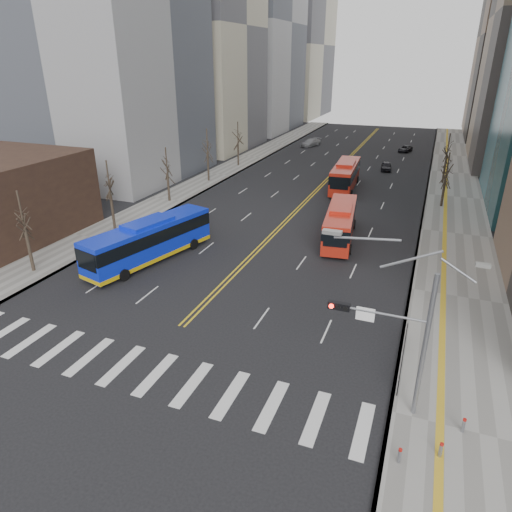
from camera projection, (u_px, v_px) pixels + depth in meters
ground at (138, 370)px, 26.63m from camera, size 220.00×220.00×0.00m
sidewalk_right at (454, 197)px, 59.22m from camera, size 7.00×130.00×0.15m
sidewalk_left at (218, 175)px, 70.50m from camera, size 5.00×130.00×0.15m
crosswalk at (138, 370)px, 26.62m from camera, size 26.70×4.00×0.01m
centerline at (337, 170)px, 73.59m from camera, size 0.55×100.00×0.01m
office_towers at (365, 10)px, 75.50m from camera, size 83.00×134.00×58.00m
signal_mast at (395, 328)px, 21.82m from camera, size 5.37×0.37×9.39m
pedestrian_railing at (403, 354)px, 26.67m from camera, size 0.06×6.06×1.02m
bollards at (435, 443)px, 20.86m from camera, size 2.87×3.17×0.78m
street_trees at (248, 161)px, 56.56m from camera, size 35.20×47.20×7.60m
blue_bus at (149, 240)px, 40.25m from camera, size 5.89×13.19×3.74m
red_bus_near at (340, 221)px, 44.84m from camera, size 3.87×11.23×3.49m
red_bus_far at (345, 174)px, 62.24m from camera, size 3.51×12.01×3.75m
car_white at (109, 246)px, 42.06m from camera, size 2.52×5.02×1.58m
car_dark_mid at (386, 166)px, 73.16m from camera, size 2.06×4.10×1.34m
car_silver at (311, 142)px, 93.09m from camera, size 3.75×5.54×1.49m
car_dark_far at (405, 149)px, 87.61m from camera, size 2.71×4.40×1.14m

